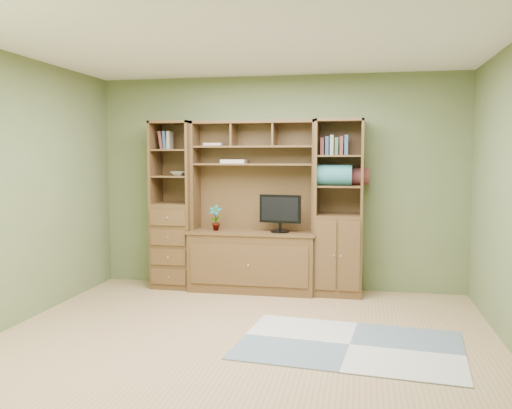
% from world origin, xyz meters
% --- Properties ---
extents(room, '(4.60, 4.10, 2.64)m').
position_xyz_m(room, '(0.00, 0.00, 1.30)').
color(room, tan).
rests_on(room, ground).
extents(center_hutch, '(1.54, 0.53, 2.05)m').
position_xyz_m(center_hutch, '(-0.27, 1.73, 1.02)').
color(center_hutch, '#4E341B').
rests_on(center_hutch, ground).
extents(left_tower, '(0.50, 0.45, 2.05)m').
position_xyz_m(left_tower, '(-1.27, 1.77, 1.02)').
color(left_tower, '#4E341B').
rests_on(left_tower, ground).
extents(right_tower, '(0.55, 0.45, 2.05)m').
position_xyz_m(right_tower, '(0.75, 1.77, 1.02)').
color(right_tower, '#4E341B').
rests_on(right_tower, ground).
extents(rug, '(2.00, 1.43, 0.01)m').
position_xyz_m(rug, '(0.93, 0.02, 0.01)').
color(rug, gray).
rests_on(rug, ground).
extents(monitor, '(0.53, 0.29, 0.61)m').
position_xyz_m(monitor, '(0.07, 1.70, 1.04)').
color(monitor, black).
rests_on(monitor, center_hutch).
extents(orchid, '(0.16, 0.11, 0.31)m').
position_xyz_m(orchid, '(-0.72, 1.70, 0.89)').
color(orchid, brown).
rests_on(orchid, center_hutch).
extents(magazines, '(0.29, 0.21, 0.05)m').
position_xyz_m(magazines, '(-0.52, 1.82, 1.56)').
color(magazines, '#BCACA0').
rests_on(magazines, center_hutch).
extents(bowl, '(0.19, 0.19, 0.05)m').
position_xyz_m(bowl, '(-1.21, 1.77, 1.41)').
color(bowl, beige).
rests_on(bowl, left_tower).
extents(blanket_teal, '(0.41, 0.24, 0.24)m').
position_xyz_m(blanket_teal, '(0.69, 1.73, 1.41)').
color(blanket_teal, '#29696D').
rests_on(blanket_teal, right_tower).
extents(blanket_red, '(0.36, 0.20, 0.20)m').
position_xyz_m(blanket_red, '(0.91, 1.85, 1.39)').
color(blanket_red, brown).
rests_on(blanket_red, right_tower).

